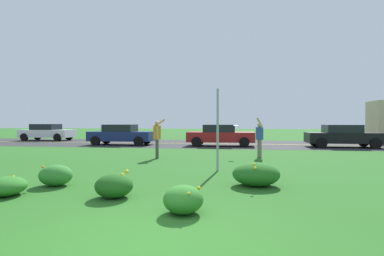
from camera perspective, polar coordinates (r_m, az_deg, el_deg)
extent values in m
plane|color=#26601E|center=(13.38, 3.47, -5.86)|extent=(120.00, 120.00, 0.00)
cube|color=#2D2D30|center=(22.70, 5.59, -2.98)|extent=(120.00, 8.70, 0.01)
cube|color=yellow|center=(22.70, 5.59, -2.96)|extent=(120.00, 0.16, 0.00)
ellipsoid|color=#23661E|center=(8.01, 11.90, -8.46)|extent=(1.20, 1.07, 0.60)
sphere|color=yellow|center=(8.17, 10.24, -7.23)|extent=(0.06, 0.06, 0.06)
sphere|color=yellow|center=(7.72, 10.98, -8.18)|extent=(0.05, 0.05, 0.05)
sphere|color=yellow|center=(7.61, 11.75, -7.38)|extent=(0.08, 0.08, 0.08)
sphere|color=yellow|center=(7.49, 11.50, -6.72)|extent=(0.07, 0.07, 0.07)
ellipsoid|color=#337F2D|center=(8.59, -24.16, -8.09)|extent=(0.84, 0.76, 0.53)
sphere|color=orange|center=(8.26, -23.09, -8.16)|extent=(0.06, 0.06, 0.06)
sphere|color=orange|center=(8.37, -26.18, -6.59)|extent=(0.06, 0.06, 0.06)
sphere|color=orange|center=(8.61, -25.11, -7.24)|extent=(0.08, 0.08, 0.08)
sphere|color=orange|center=(8.34, -24.42, -7.52)|extent=(0.08, 0.08, 0.08)
ellipsoid|color=#2D7526|center=(5.56, -1.65, -13.24)|extent=(0.72, 0.76, 0.50)
sphere|color=gold|center=(5.67, -0.86, -11.49)|extent=(0.07, 0.07, 0.07)
sphere|color=gold|center=(5.44, -1.80, -12.66)|extent=(0.06, 0.06, 0.06)
sphere|color=gold|center=(5.67, -2.79, -12.47)|extent=(0.05, 0.05, 0.05)
sphere|color=gold|center=(5.60, 1.31, -11.19)|extent=(0.07, 0.07, 0.07)
sphere|color=gold|center=(5.26, -0.62, -12.17)|extent=(0.05, 0.05, 0.05)
ellipsoid|color=#1E5619|center=(6.87, -14.40, -10.45)|extent=(0.81, 0.82, 0.51)
sphere|color=yellow|center=(6.94, -12.77, -9.94)|extent=(0.07, 0.07, 0.07)
sphere|color=yellow|center=(6.81, -12.99, -8.54)|extent=(0.08, 0.08, 0.08)
sphere|color=yellow|center=(7.01, -12.12, -7.98)|extent=(0.09, 0.09, 0.09)
sphere|color=yellow|center=(6.90, -15.78, -9.27)|extent=(0.08, 0.08, 0.08)
sphere|color=yellow|center=(6.85, -12.75, -8.78)|extent=(0.06, 0.06, 0.06)
ellipsoid|color=#2D7526|center=(7.98, -31.57, -9.29)|extent=(0.85, 0.93, 0.42)
sphere|color=yellow|center=(8.29, -30.98, -8.23)|extent=(0.08, 0.08, 0.08)
sphere|color=yellow|center=(8.21, -30.45, -7.88)|extent=(0.06, 0.06, 0.06)
sphere|color=yellow|center=(7.64, -32.09, -9.33)|extent=(0.07, 0.07, 0.07)
cube|color=#93969B|center=(10.09, 4.83, -0.37)|extent=(0.07, 0.10, 2.73)
cylinder|color=orange|center=(13.63, -6.57, -0.83)|extent=(0.34, 0.34, 0.61)
sphere|color=tan|center=(13.62, -6.57, 0.88)|extent=(0.21, 0.21, 0.21)
cylinder|color=#4C4742|center=(13.76, -6.55, -3.87)|extent=(0.14, 0.14, 0.86)
cylinder|color=#4C4742|center=(13.59, -6.57, -3.94)|extent=(0.14, 0.14, 0.86)
cylinder|color=tan|center=(13.81, -6.16, 0.94)|extent=(0.54, 0.22, 0.39)
cylinder|color=tan|center=(13.43, -6.49, -0.93)|extent=(0.13, 0.11, 0.58)
cylinder|color=#2D4C9E|center=(14.32, 12.55, -0.99)|extent=(0.34, 0.34, 0.58)
sphere|color=tan|center=(14.31, 12.55, 0.56)|extent=(0.21, 0.21, 0.21)
cylinder|color=#726B5B|center=(14.29, 12.64, -3.80)|extent=(0.14, 0.14, 0.82)
cylinder|color=#726B5B|center=(14.45, 12.43, -3.74)|extent=(0.14, 0.14, 0.82)
cylinder|color=tan|center=(14.11, 12.60, 0.96)|extent=(0.35, 0.17, 0.52)
cylinder|color=tan|center=(14.51, 12.23, -1.04)|extent=(0.13, 0.11, 0.55)
cylinder|color=#ADD6E5|center=(14.23, 8.22, 0.45)|extent=(0.25, 0.24, 0.06)
torus|color=#ADD6E5|center=(14.23, 8.22, 0.42)|extent=(0.25, 0.24, 0.06)
cube|color=silver|center=(29.70, -25.51, -0.92)|extent=(4.50, 1.82, 0.66)
cube|color=black|center=(29.74, -25.68, 0.18)|extent=(2.10, 1.64, 0.52)
cylinder|color=black|center=(29.63, -22.06, -1.46)|extent=(0.66, 0.22, 0.66)
cylinder|color=black|center=(28.11, -23.91, -1.61)|extent=(0.66, 0.22, 0.66)
cylinder|color=black|center=(31.32, -26.94, -1.37)|extent=(0.66, 0.22, 0.66)
cylinder|color=black|center=(29.89, -28.93, -1.50)|extent=(0.66, 0.22, 0.66)
cube|color=navy|center=(22.25, -13.04, -1.50)|extent=(4.50, 1.82, 0.66)
cube|color=black|center=(22.27, -13.29, -0.03)|extent=(2.10, 1.64, 0.52)
cylinder|color=black|center=(22.59, -8.55, -2.18)|extent=(0.66, 0.22, 0.66)
cylinder|color=black|center=(20.90, -9.98, -2.45)|extent=(0.66, 0.22, 0.66)
cylinder|color=black|center=(23.68, -15.74, -2.05)|extent=(0.66, 0.22, 0.66)
cylinder|color=black|center=(22.08, -17.64, -2.29)|extent=(0.66, 0.22, 0.66)
cube|color=maroon|center=(20.71, 5.42, -1.66)|extent=(4.50, 1.82, 0.66)
cube|color=black|center=(20.70, 5.15, -0.09)|extent=(2.10, 1.64, 0.52)
cylinder|color=black|center=(21.59, 9.67, -2.33)|extent=(0.66, 0.22, 0.66)
cylinder|color=black|center=(19.81, 9.76, -2.64)|extent=(0.66, 0.22, 0.66)
cylinder|color=black|center=(21.75, 1.47, -2.29)|extent=(0.66, 0.22, 0.66)
cylinder|color=black|center=(19.99, 0.84, -2.59)|extent=(0.66, 0.22, 0.66)
cube|color=black|center=(21.73, 26.49, -1.65)|extent=(4.50, 1.82, 0.66)
cube|color=black|center=(21.68, 26.26, -0.14)|extent=(2.10, 1.64, 0.52)
cylinder|color=black|center=(23.10, 29.47, -2.24)|extent=(0.66, 0.22, 0.66)
cylinder|color=black|center=(21.45, 31.17, -2.50)|extent=(0.66, 0.22, 0.66)
cylinder|color=black|center=(22.19, 21.96, -2.31)|extent=(0.66, 0.22, 0.66)
cylinder|color=black|center=(20.46, 23.12, -2.60)|extent=(0.66, 0.22, 0.66)
cylinder|color=black|center=(27.93, 31.65, -1.47)|extent=(0.88, 0.26, 0.88)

